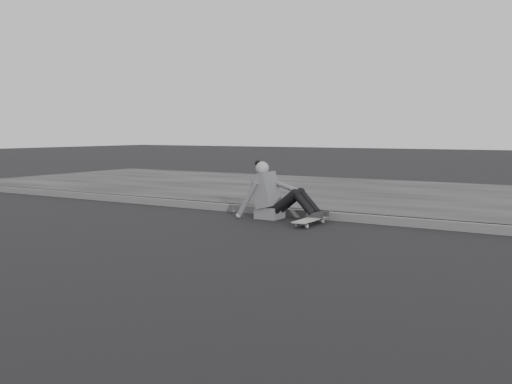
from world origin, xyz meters
TOP-DOWN VIEW (x-y plane):
  - ground at (0.00, 0.00)m, footprint 80.00×80.00m
  - curb at (0.00, 2.58)m, footprint 24.00×0.16m
  - skateboard at (-2.31, 1.97)m, footprint 0.20×0.78m
  - seated_woman at (-3.04, 2.21)m, footprint 1.38×0.46m

SIDE VIEW (x-z plane):
  - ground at x=0.00m, z-range 0.00..0.00m
  - curb at x=0.00m, z-range 0.00..0.12m
  - skateboard at x=-2.31m, z-range 0.03..0.12m
  - seated_woman at x=-3.04m, z-range -0.08..0.80m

